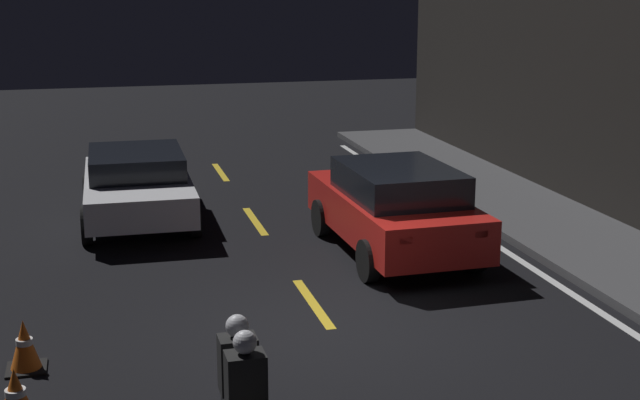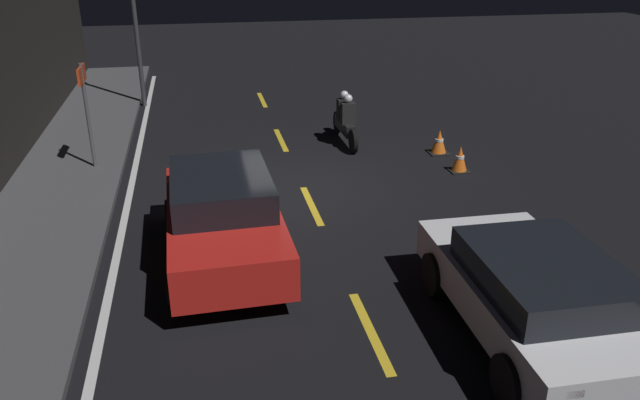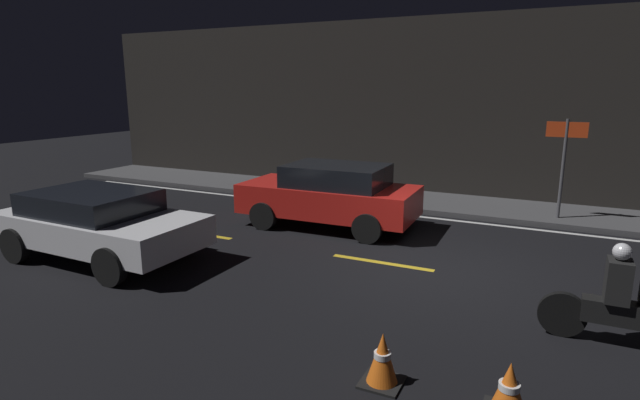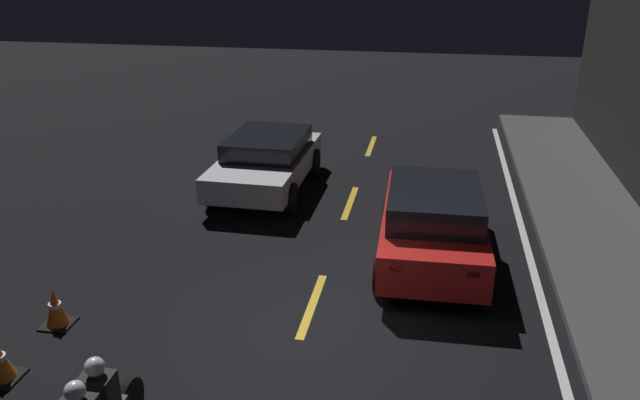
% 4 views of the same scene
% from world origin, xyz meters
% --- Properties ---
extents(ground_plane, '(56.00, 56.00, 0.00)m').
position_xyz_m(ground_plane, '(0.00, 0.00, 0.00)').
color(ground_plane, black).
extents(raised_curb, '(28.00, 2.38, 0.14)m').
position_xyz_m(raised_curb, '(0.00, 5.17, 0.07)').
color(raised_curb, '#424244').
rests_on(raised_curb, ground).
extents(building_front, '(28.00, 0.30, 5.29)m').
position_xyz_m(building_front, '(0.00, 6.51, 2.64)').
color(building_front, black).
rests_on(building_front, ground).
extents(lane_dash_a, '(2.00, 0.14, 0.01)m').
position_xyz_m(lane_dash_a, '(-10.00, 0.00, 0.00)').
color(lane_dash_a, gold).
rests_on(lane_dash_a, ground).
extents(lane_dash_b, '(2.00, 0.14, 0.01)m').
position_xyz_m(lane_dash_b, '(-5.50, 0.00, 0.00)').
color(lane_dash_b, gold).
rests_on(lane_dash_b, ground).
extents(lane_dash_c, '(2.00, 0.14, 0.01)m').
position_xyz_m(lane_dash_c, '(-1.00, 0.00, 0.00)').
color(lane_dash_c, gold).
rests_on(lane_dash_c, ground).
extents(lane_solid_kerb, '(25.20, 0.14, 0.01)m').
position_xyz_m(lane_solid_kerb, '(0.00, 3.73, 0.00)').
color(lane_solid_kerb, silver).
rests_on(lane_solid_kerb, ground).
extents(sedan_white, '(4.11, 2.07, 1.32)m').
position_xyz_m(sedan_white, '(-6.05, -2.12, 0.73)').
color(sedan_white, silver).
rests_on(sedan_white, ground).
extents(taxi_red, '(4.18, 2.02, 1.50)m').
position_xyz_m(taxi_red, '(-2.95, 1.87, 0.80)').
color(taxi_red, red).
rests_on(taxi_red, ground).
extents(motorcycle, '(2.38, 0.37, 1.38)m').
position_xyz_m(motorcycle, '(2.91, -1.65, 0.64)').
color(motorcycle, black).
rests_on(motorcycle, ground).
extents(traffic_cone_near, '(0.46, 0.46, 0.62)m').
position_xyz_m(traffic_cone_near, '(0.29, -3.77, 0.30)').
color(traffic_cone_near, black).
rests_on(traffic_cone_near, ground).
extents(traffic_cone_mid, '(0.50, 0.50, 0.61)m').
position_xyz_m(traffic_cone_mid, '(1.62, -3.78, 0.30)').
color(traffic_cone_mid, black).
rests_on(traffic_cone_mid, ground).
extents(shop_sign, '(0.90, 0.08, 2.40)m').
position_xyz_m(shop_sign, '(1.95, 4.61, 1.82)').
color(shop_sign, '#4C4C51').
rests_on(shop_sign, raised_curb).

